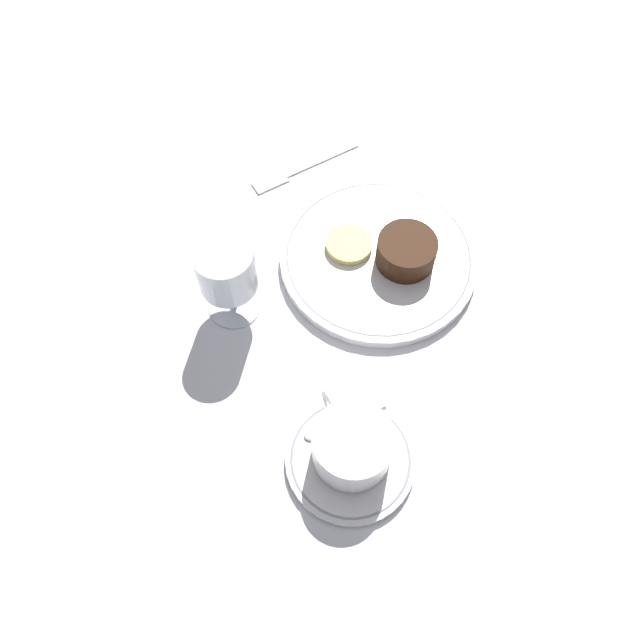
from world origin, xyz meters
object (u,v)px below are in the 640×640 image
coffee_cup (352,445)px  dinner_plate (377,255)px  dessert_cake (406,251)px  fork (295,171)px  wine_glass (227,272)px

coffee_cup → dinner_plate: bearing=-34.9°
coffee_cup → dessert_cake: size_ratio=1.49×
coffee_cup → fork: (0.41, -0.12, -0.04)m
coffee_cup → wine_glass: size_ratio=0.97×
fork → dessert_cake: dessert_cake is taller
dinner_plate → dessert_cake: dessert_cake is taller
dinner_plate → coffee_cup: size_ratio=2.28×
wine_glass → fork: size_ratio=0.68×
dinner_plate → dessert_cake: (-0.03, -0.03, 0.03)m
dessert_cake → coffee_cup: bearing=137.2°
wine_glass → fork: wine_glass is taller
wine_glass → dinner_plate: bearing=-94.3°
wine_glass → fork: (0.17, -0.16, -0.08)m
coffee_cup → fork: bearing=-16.7°
wine_glass → dessert_cake: wine_glass is taller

